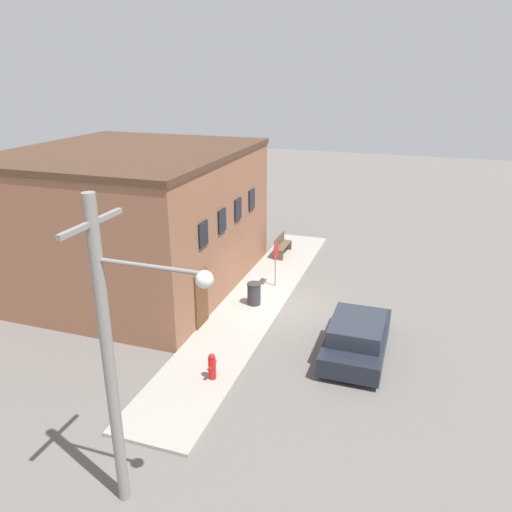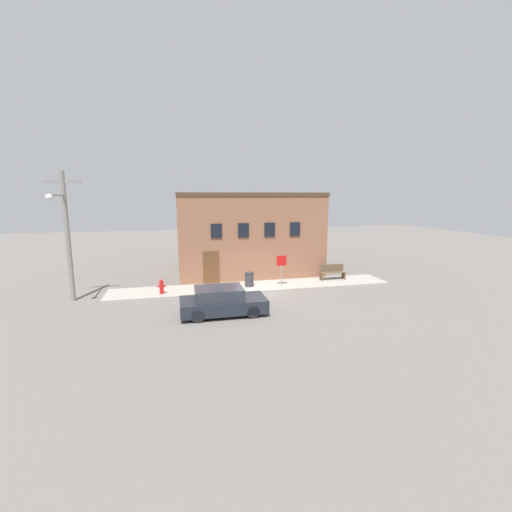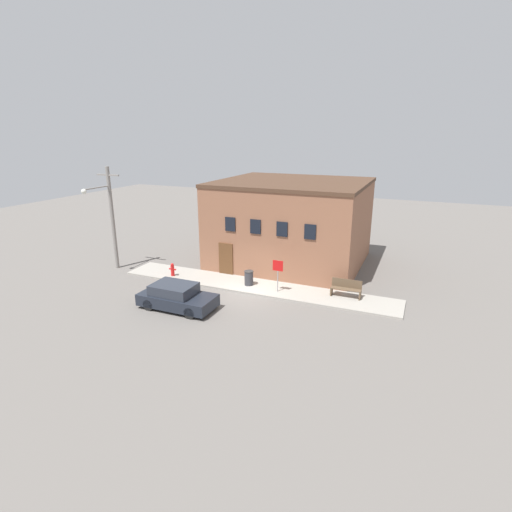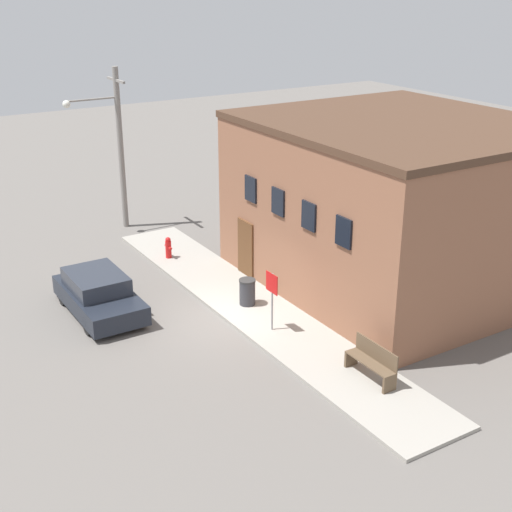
{
  "view_description": "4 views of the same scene",
  "coord_description": "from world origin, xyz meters",
  "px_view_note": "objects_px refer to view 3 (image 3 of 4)",
  "views": [
    {
      "loc": [
        -17.4,
        -4.69,
        9.01
      ],
      "look_at": [
        0.14,
        1.23,
        2.0
      ],
      "focal_mm": 35.0,
      "sensor_mm": 36.0,
      "label": 1
    },
    {
      "loc": [
        -4.59,
        -19.05,
        5.69
      ],
      "look_at": [
        0.14,
        1.23,
        2.0
      ],
      "focal_mm": 24.0,
      "sensor_mm": 36.0,
      "label": 2
    },
    {
      "loc": [
        9.11,
        -19.71,
        9.04
      ],
      "look_at": [
        0.14,
        1.23,
        2.0
      ],
      "focal_mm": 28.0,
      "sensor_mm": 36.0,
      "label": 3
    },
    {
      "loc": [
        18.39,
        -10.05,
        10.57
      ],
      "look_at": [
        0.14,
        1.23,
        2.0
      ],
      "focal_mm": 50.0,
      "sensor_mm": 36.0,
      "label": 4
    }
  ],
  "objects_px": {
    "fire_hydrant": "(173,269)",
    "stop_sign": "(278,270)",
    "parked_car": "(177,297)",
    "bench": "(346,288)",
    "utility_pole": "(110,215)",
    "trash_bin": "(249,278)"
  },
  "relations": [
    {
      "from": "stop_sign",
      "to": "utility_pole",
      "type": "bearing_deg",
      "value": -178.98
    },
    {
      "from": "stop_sign",
      "to": "bench",
      "type": "relative_size",
      "value": 1.13
    },
    {
      "from": "bench",
      "to": "parked_car",
      "type": "height_order",
      "value": "parked_car"
    },
    {
      "from": "bench",
      "to": "fire_hydrant",
      "type": "bearing_deg",
      "value": -175.08
    },
    {
      "from": "utility_pole",
      "to": "parked_car",
      "type": "height_order",
      "value": "utility_pole"
    },
    {
      "from": "trash_bin",
      "to": "utility_pole",
      "type": "distance_m",
      "value": 10.47
    },
    {
      "from": "trash_bin",
      "to": "bench",
      "type": "bearing_deg",
      "value": 4.94
    },
    {
      "from": "stop_sign",
      "to": "parked_car",
      "type": "bearing_deg",
      "value": -136.25
    },
    {
      "from": "utility_pole",
      "to": "stop_sign",
      "type": "bearing_deg",
      "value": 1.02
    },
    {
      "from": "stop_sign",
      "to": "trash_bin",
      "type": "height_order",
      "value": "stop_sign"
    },
    {
      "from": "stop_sign",
      "to": "trash_bin",
      "type": "bearing_deg",
      "value": 171.23
    },
    {
      "from": "trash_bin",
      "to": "parked_car",
      "type": "relative_size",
      "value": 0.22
    },
    {
      "from": "stop_sign",
      "to": "fire_hydrant",
      "type": "bearing_deg",
      "value": -178.86
    },
    {
      "from": "bench",
      "to": "parked_car",
      "type": "distance_m",
      "value": 9.46
    },
    {
      "from": "bench",
      "to": "utility_pole",
      "type": "xyz_separation_m",
      "value": [
        -15.77,
        -1.02,
        3.2
      ]
    },
    {
      "from": "stop_sign",
      "to": "bench",
      "type": "xyz_separation_m",
      "value": [
        3.84,
        0.81,
        -0.83
      ]
    },
    {
      "from": "fire_hydrant",
      "to": "stop_sign",
      "type": "xyz_separation_m",
      "value": [
        7.24,
        0.14,
        0.9
      ]
    },
    {
      "from": "fire_hydrant",
      "to": "stop_sign",
      "type": "bearing_deg",
      "value": 1.14
    },
    {
      "from": "fire_hydrant",
      "to": "parked_car",
      "type": "relative_size",
      "value": 0.21
    },
    {
      "from": "stop_sign",
      "to": "bench",
      "type": "height_order",
      "value": "stop_sign"
    },
    {
      "from": "trash_bin",
      "to": "utility_pole",
      "type": "relative_size",
      "value": 0.13
    },
    {
      "from": "parked_car",
      "to": "utility_pole",
      "type": "bearing_deg",
      "value": 153.25
    }
  ]
}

